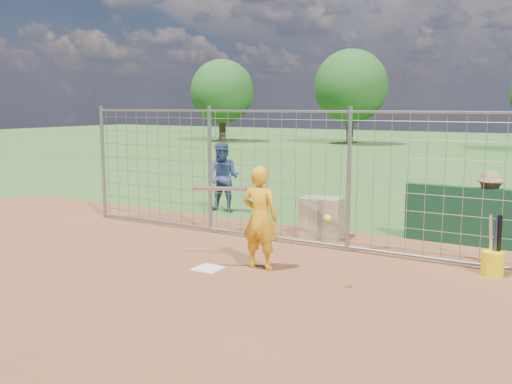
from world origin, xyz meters
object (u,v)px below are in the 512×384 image
Objects in this scene: batter at (260,218)px; bystander_a at (223,178)px; bucket_with_bats at (493,260)px; bystander_c at (489,209)px; equipment_bin at (322,217)px.

bystander_a is (-3.24, 3.79, 0.02)m from batter.
batter is 3.67m from bucket_with_bats.
batter is at bearing -155.50° from bucket_with_bats.
bystander_c is 1.77× the size of equipment_bin.
batter reaches higher than bucket_with_bats.
bucket_with_bats is at bearing -24.33° from equipment_bin.
equipment_bin is (-0.05, 2.54, -0.44)m from batter.
bystander_a is 3.46m from equipment_bin.
bystander_a reaches higher than batter.
bystander_a is at bearing -52.84° from batter.
batter is 4.53m from bystander_c.
bystander_c is at bearing -133.46° from batter.
bucket_with_bats is at bearing -158.87° from batter.
bystander_a is at bearing -9.78° from bystander_c.
bucket_with_bats is (3.29, 1.50, -0.59)m from batter.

